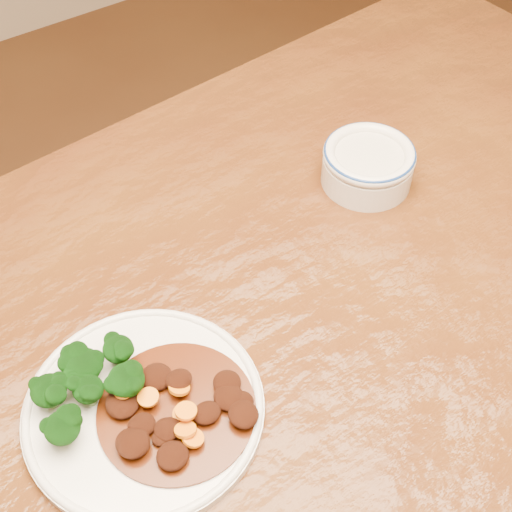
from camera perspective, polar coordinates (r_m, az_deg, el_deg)
dining_table at (r=0.88m, az=2.44°, el=-9.34°), size 1.57×1.02×0.75m
dinner_plate at (r=0.77m, az=-8.96°, el=-11.93°), size 0.25×0.25×0.02m
broccoli_florets at (r=0.76m, az=-13.41°, el=-9.73°), size 0.12×0.09×0.04m
mince_stew at (r=0.75m, az=-6.62°, el=-12.23°), size 0.16×0.16×0.03m
dip_bowl at (r=0.97m, az=8.95°, el=7.30°), size 0.12×0.12×0.06m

